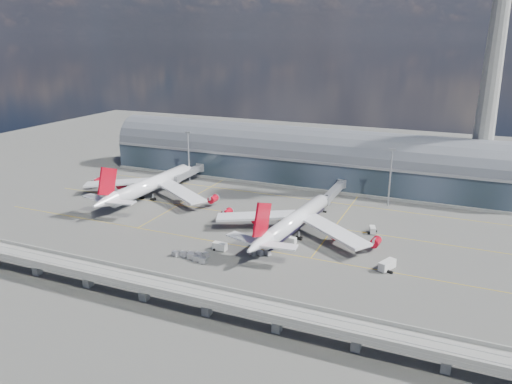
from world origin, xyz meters
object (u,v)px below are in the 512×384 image
at_px(service_truck_4, 372,230).
at_px(airliner_right, 294,222).
at_px(floodlight_mast_left, 189,155).
at_px(floodlight_mast_right, 390,176).
at_px(cargo_train_1, 190,254).
at_px(service_truck_3, 387,265).
at_px(control_tower, 491,83).
at_px(service_truck_1, 220,247).
at_px(service_truck_0, 124,197).
at_px(cargo_train_2, 260,253).
at_px(airliner_left, 149,185).
at_px(service_truck_5, 290,217).
at_px(cargo_train_0, 197,259).
at_px(service_truck_2, 287,239).

bearing_deg(service_truck_4, airliner_right, -168.24).
bearing_deg(floodlight_mast_left, floodlight_mast_right, 0.00).
bearing_deg(cargo_train_1, service_truck_3, -57.66).
bearing_deg(control_tower, service_truck_3, -105.34).
distance_m(floodlight_mast_left, service_truck_3, 127.56).
distance_m(service_truck_1, cargo_train_1, 10.97).
bearing_deg(service_truck_0, control_tower, -4.13).
bearing_deg(cargo_train_2, service_truck_4, -18.67).
distance_m(floodlight_mast_right, airliner_left, 107.43).
xyz_separation_m(floodlight_mast_left, service_truck_5, (66.57, -34.36, -12.02)).
height_order(service_truck_0, cargo_train_0, service_truck_0).
height_order(airliner_left, service_truck_0, airliner_left).
bearing_deg(service_truck_0, floodlight_mast_left, 45.35).
relative_size(floodlight_mast_left, service_truck_3, 3.67).
xyz_separation_m(airliner_left, cargo_train_2, (70.64, -37.27, -5.37)).
height_order(service_truck_3, service_truck_5, service_truck_3).
height_order(control_tower, cargo_train_1, control_tower).
relative_size(service_truck_4, cargo_train_2, 0.64).
bearing_deg(service_truck_1, cargo_train_1, 145.05).
distance_m(floodlight_mast_left, service_truck_2, 92.89).
distance_m(airliner_left, service_truck_2, 79.17).
height_order(service_truck_3, service_truck_4, service_truck_3).
bearing_deg(service_truck_4, service_truck_1, -157.67).
bearing_deg(service_truck_4, floodlight_mast_right, 72.92).
relative_size(airliner_right, cargo_train_0, 8.19).
height_order(airliner_left, service_truck_2, airliner_left).
relative_size(service_truck_2, service_truck_3, 1.03).
bearing_deg(floodlight_mast_left, airliner_left, -93.91).
height_order(airliner_left, service_truck_5, airliner_left).
relative_size(airliner_right, service_truck_0, 8.27).
xyz_separation_m(floodlight_mast_left, cargo_train_2, (68.43, -69.52, -12.77)).
height_order(cargo_train_0, cargo_train_2, cargo_train_0).
height_order(airliner_right, service_truck_1, airliner_right).
relative_size(airliner_left, service_truck_4, 15.06).
xyz_separation_m(floodlight_mast_right, airliner_left, (-102.21, -32.26, -7.39)).
distance_m(airliner_left, service_truck_3, 116.47).
height_order(service_truck_0, cargo_train_1, service_truck_0).
height_order(service_truck_1, cargo_train_2, service_truck_1).
distance_m(airliner_right, service_truck_3, 39.78).
xyz_separation_m(service_truck_4, cargo_train_1, (-52.40, -45.54, -0.39)).
bearing_deg(service_truck_1, control_tower, -36.36).
xyz_separation_m(service_truck_4, service_truck_5, (-33.14, 0.01, 0.34)).
height_order(service_truck_0, service_truck_4, service_truck_0).
xyz_separation_m(service_truck_1, cargo_train_2, (14.42, 1.73, -0.57)).
height_order(airliner_left, service_truck_3, airliner_left).
bearing_deg(service_truck_1, airliner_right, -37.51).
height_order(control_tower, service_truck_0, control_tower).
xyz_separation_m(service_truck_0, service_truck_1, (65.13, -31.87, -0.24)).
bearing_deg(airliner_right, service_truck_3, -16.33).
bearing_deg(airliner_right, control_tower, 57.26).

